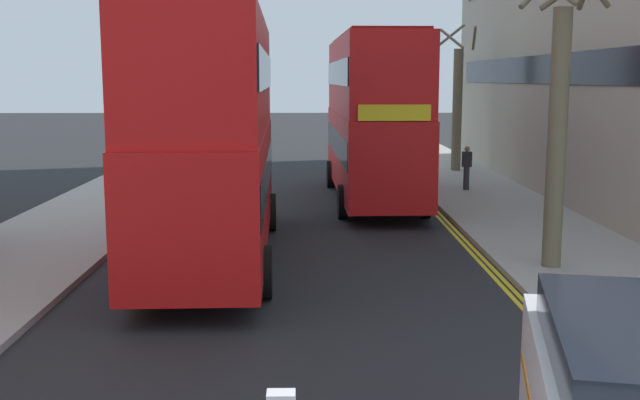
{
  "coord_description": "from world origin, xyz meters",
  "views": [
    {
      "loc": [
        0.28,
        -4.15,
        4.23
      ],
      "look_at": [
        0.5,
        11.0,
        1.8
      ],
      "focal_mm": 42.87,
      "sensor_mm": 36.0,
      "label": 1
    }
  ],
  "objects": [
    {
      "name": "sidewalk_right",
      "position": [
        6.5,
        16.0,
        0.07
      ],
      "size": [
        4.0,
        80.0,
        0.14
      ],
      "primitive_type": "cube",
      "color": "#9E9991",
      "rests_on": "ground"
    },
    {
      "name": "sidewalk_left",
      "position": [
        -6.5,
        16.0,
        0.07
      ],
      "size": [
        4.0,
        80.0,
        0.14
      ],
      "primitive_type": "cube",
      "color": "#9E9991",
      "rests_on": "ground"
    },
    {
      "name": "kerb_line_outer",
      "position": [
        4.4,
        14.0,
        0.0
      ],
      "size": [
        0.1,
        56.0,
        0.01
      ],
      "primitive_type": "cube",
      "color": "yellow",
      "rests_on": "ground"
    },
    {
      "name": "kerb_line_inner",
      "position": [
        4.24,
        14.0,
        0.0
      ],
      "size": [
        0.1,
        56.0,
        0.01
      ],
      "primitive_type": "cube",
      "color": "yellow",
      "rests_on": "ground"
    },
    {
      "name": "double_decker_bus_away",
      "position": [
        -1.94,
        13.51,
        3.03
      ],
      "size": [
        3.04,
        10.87,
        5.64
      ],
      "color": "red",
      "rests_on": "ground"
    },
    {
      "name": "double_decker_bus_oncoming",
      "position": [
        2.47,
        22.07,
        3.03
      ],
      "size": [
        3.0,
        10.86,
        5.64
      ],
      "color": "red",
      "rests_on": "ground"
    },
    {
      "name": "pedestrian_far",
      "position": [
        6.1,
        23.71,
        0.99
      ],
      "size": [
        0.34,
        0.22,
        1.62
      ],
      "color": "#2D2D38",
      "rests_on": "sidewalk_right"
    },
    {
      "name": "street_tree_near",
      "position": [
        5.6,
        12.11,
        3.19
      ],
      "size": [
        1.86,
        1.87,
        6.47
      ],
      "color": "#6B6047",
      "rests_on": "sidewalk_right"
    },
    {
      "name": "street_tree_mid",
      "position": [
        6.86,
        29.78,
        3.03
      ],
      "size": [
        1.86,
        1.98,
        6.48
      ],
      "color": "#6B6047",
      "rests_on": "sidewalk_right"
    }
  ]
}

